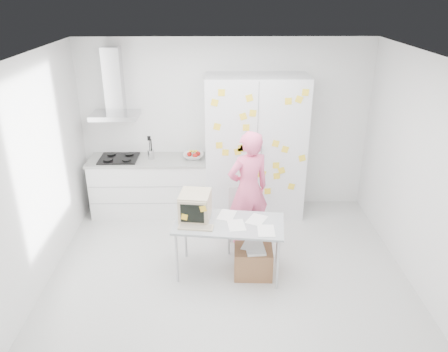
{
  "coord_description": "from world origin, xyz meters",
  "views": [
    {
      "loc": [
        -0.13,
        -4.6,
        3.38
      ],
      "look_at": [
        -0.04,
        0.64,
        1.08
      ],
      "focal_mm": 35.0,
      "sensor_mm": 36.0,
      "label": 1
    }
  ],
  "objects_px": {
    "desk": "(207,214)",
    "chair": "(241,215)",
    "cardboard_box": "(253,261)",
    "person": "(248,189)"
  },
  "relations": [
    {
      "from": "person",
      "to": "chair",
      "type": "height_order",
      "value": "person"
    },
    {
      "from": "desk",
      "to": "person",
      "type": "bearing_deg",
      "value": 56.61
    },
    {
      "from": "desk",
      "to": "cardboard_box",
      "type": "height_order",
      "value": "desk"
    },
    {
      "from": "desk",
      "to": "chair",
      "type": "xyz_separation_m",
      "value": [
        0.45,
        0.53,
        -0.32
      ]
    },
    {
      "from": "desk",
      "to": "chair",
      "type": "bearing_deg",
      "value": 57.15
    },
    {
      "from": "desk",
      "to": "chair",
      "type": "relative_size",
      "value": 1.64
    },
    {
      "from": "chair",
      "to": "desk",
      "type": "bearing_deg",
      "value": -124.94
    },
    {
      "from": "person",
      "to": "cardboard_box",
      "type": "bearing_deg",
      "value": 69.59
    },
    {
      "from": "chair",
      "to": "cardboard_box",
      "type": "xyz_separation_m",
      "value": [
        0.12,
        -0.67,
        -0.29
      ]
    },
    {
      "from": "chair",
      "to": "cardboard_box",
      "type": "bearing_deg",
      "value": -74.62
    }
  ]
}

